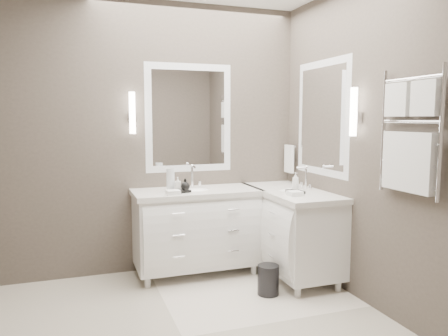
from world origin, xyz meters
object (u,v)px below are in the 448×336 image
object	(u,v)px
vanity_back	(197,226)
towel_ladder	(409,140)
vanity_right	(291,226)
waste_bin	(268,280)

from	to	relation	value
vanity_back	towel_ladder	xyz separation A→B (m)	(1.10, -1.63, 0.91)
vanity_right	towel_ladder	world-z (taller)	towel_ladder
vanity_right	towel_ladder	distance (m)	1.60
towel_ladder	waste_bin	size ratio (longest dim) A/B	3.40
waste_bin	vanity_right	bearing A→B (deg)	42.88
vanity_back	towel_ladder	size ratio (longest dim) A/B	1.38
vanity_back	towel_ladder	bearing A→B (deg)	-55.90
vanity_right	waste_bin	bearing A→B (deg)	-137.12
towel_ladder	vanity_right	bearing A→B (deg)	99.84
towel_ladder	waste_bin	xyz separation A→B (m)	(-0.65, 0.91, -1.26)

